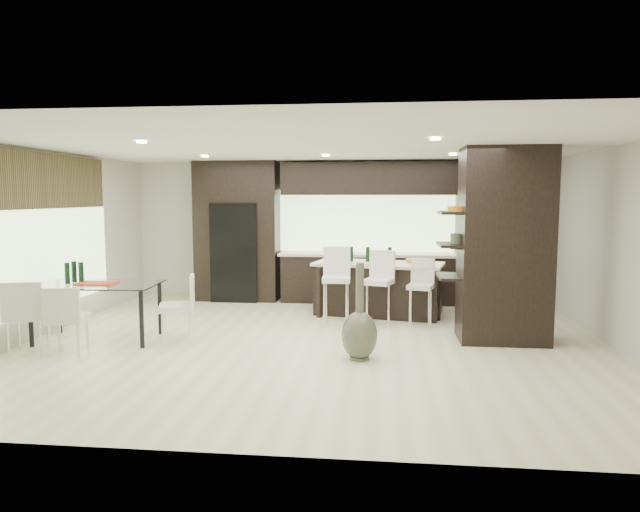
# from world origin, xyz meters

# --- Properties ---
(ground) EXTENTS (8.00, 8.00, 0.00)m
(ground) POSITION_xyz_m (0.00, 0.00, 0.00)
(ground) COLOR beige
(ground) RESTS_ON ground
(back_wall) EXTENTS (8.00, 0.02, 2.70)m
(back_wall) POSITION_xyz_m (0.00, 3.50, 1.35)
(back_wall) COLOR beige
(back_wall) RESTS_ON ground
(left_wall) EXTENTS (0.02, 7.00, 2.70)m
(left_wall) POSITION_xyz_m (-4.00, 0.00, 1.35)
(left_wall) COLOR beige
(left_wall) RESTS_ON ground
(right_wall) EXTENTS (0.02, 7.00, 2.70)m
(right_wall) POSITION_xyz_m (4.00, 0.00, 1.35)
(right_wall) COLOR beige
(right_wall) RESTS_ON ground
(ceiling) EXTENTS (8.00, 7.00, 0.02)m
(ceiling) POSITION_xyz_m (0.00, 0.00, 2.70)
(ceiling) COLOR white
(ceiling) RESTS_ON ground
(window_left) EXTENTS (0.04, 3.20, 1.90)m
(window_left) POSITION_xyz_m (-3.96, 0.20, 1.35)
(window_left) COLOR #B2D199
(window_left) RESTS_ON left_wall
(window_back) EXTENTS (3.40, 0.04, 1.20)m
(window_back) POSITION_xyz_m (0.60, 3.46, 1.55)
(window_back) COLOR #B2D199
(window_back) RESTS_ON back_wall
(stone_accent) EXTENTS (0.08, 3.00, 0.80)m
(stone_accent) POSITION_xyz_m (-3.93, 0.20, 2.25)
(stone_accent) COLOR brown
(stone_accent) RESTS_ON left_wall
(ceiling_spots) EXTENTS (4.00, 3.00, 0.02)m
(ceiling_spots) POSITION_xyz_m (0.00, 0.25, 2.68)
(ceiling_spots) COLOR white
(ceiling_spots) RESTS_ON ceiling
(back_cabinetry) EXTENTS (6.80, 0.68, 2.70)m
(back_cabinetry) POSITION_xyz_m (0.50, 3.17, 1.35)
(back_cabinetry) COLOR black
(back_cabinetry) RESTS_ON ground
(refrigerator) EXTENTS (0.90, 0.68, 1.90)m
(refrigerator) POSITION_xyz_m (-1.90, 3.12, 0.95)
(refrigerator) COLOR black
(refrigerator) RESTS_ON ground
(partition_column) EXTENTS (1.20, 0.80, 2.70)m
(partition_column) POSITION_xyz_m (2.60, 0.40, 1.35)
(partition_column) COLOR black
(partition_column) RESTS_ON ground
(kitchen_island) EXTENTS (2.30, 1.33, 0.90)m
(kitchen_island) POSITION_xyz_m (0.86, 2.00, 0.45)
(kitchen_island) COLOR black
(kitchen_island) RESTS_ON ground
(stool_left) EXTENTS (0.45, 0.45, 0.99)m
(stool_left) POSITION_xyz_m (0.19, 1.22, 0.49)
(stool_left) COLOR silver
(stool_left) RESTS_ON ground
(stool_mid) EXTENTS (0.53, 0.53, 0.94)m
(stool_mid) POSITION_xyz_m (0.86, 1.23, 0.47)
(stool_mid) COLOR silver
(stool_mid) RESTS_ON ground
(stool_right) EXTENTS (0.46, 0.46, 0.84)m
(stool_right) POSITION_xyz_m (1.52, 1.25, 0.42)
(stool_right) COLOR silver
(stool_right) RESTS_ON ground
(bench) EXTENTS (1.44, 0.76, 0.52)m
(bench) POSITION_xyz_m (1.27, 2.23, 0.26)
(bench) COLOR black
(bench) RESTS_ON ground
(floor_vase) EXTENTS (0.57, 0.57, 1.22)m
(floor_vase) POSITION_xyz_m (0.64, -0.76, 0.61)
(floor_vase) COLOR #474F39
(floor_vase) RESTS_ON ground
(dining_table) EXTENTS (1.74, 1.06, 0.81)m
(dining_table) POSITION_xyz_m (-3.06, -0.20, 0.40)
(dining_table) COLOR white
(dining_table) RESTS_ON ground
(chair_near) EXTENTS (0.53, 0.53, 0.83)m
(chair_near) POSITION_xyz_m (-3.06, -0.98, 0.42)
(chair_near) COLOR silver
(chair_near) RESTS_ON ground
(chair_far) EXTENTS (0.60, 0.60, 0.90)m
(chair_far) POSITION_xyz_m (-3.59, -0.99, 0.45)
(chair_far) COLOR silver
(chair_far) RESTS_ON ground
(chair_end) EXTENTS (0.58, 0.58, 0.86)m
(chair_end) POSITION_xyz_m (-1.91, -0.20, 0.43)
(chair_end) COLOR silver
(chair_end) RESTS_ON ground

